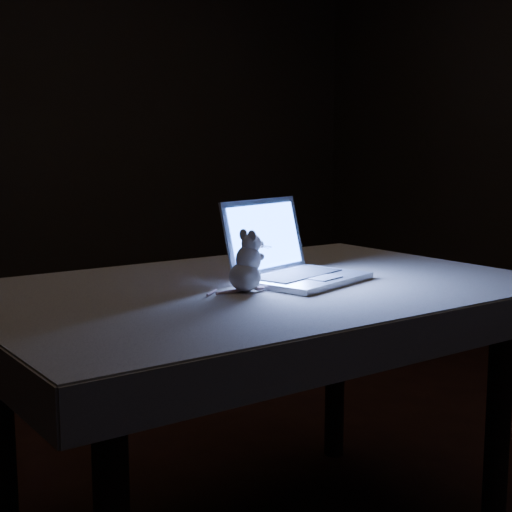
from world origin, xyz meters
TOP-DOWN VIEW (x-y plane):
  - floor at (0.00, 0.00)m, footprint 5.00×5.00m
  - back_wall at (0.00, 2.50)m, footprint 4.50×0.04m
  - table at (-0.25, -0.18)m, footprint 1.36×0.90m
  - tablecloth at (-0.31, -0.23)m, footprint 1.53×1.09m
  - laptop at (-0.13, -0.22)m, footprint 0.39×0.36m
  - plush_mouse at (-0.33, -0.24)m, footprint 0.14×0.14m

SIDE VIEW (x-z plane):
  - floor at x=0.00m, z-range 0.00..0.00m
  - table at x=-0.25m, z-range 0.00..0.72m
  - tablecloth at x=-0.31m, z-range 0.63..0.73m
  - plush_mouse at x=-0.33m, z-range 0.73..0.88m
  - laptop at x=-0.13m, z-range 0.73..0.94m
  - back_wall at x=0.00m, z-range 0.00..2.60m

